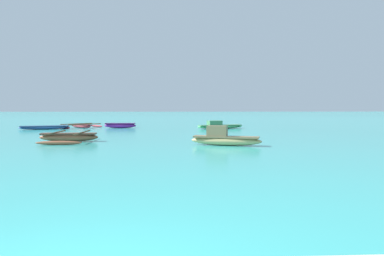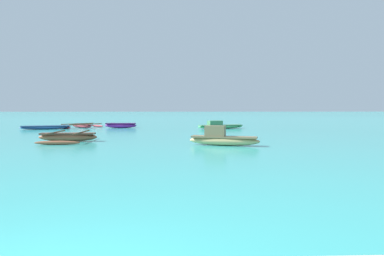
{
  "view_description": "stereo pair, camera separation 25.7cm",
  "coord_description": "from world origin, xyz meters",
  "px_view_note": "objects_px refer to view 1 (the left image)",
  "views": [
    {
      "loc": [
        1.17,
        -2.77,
        1.84
      ],
      "look_at": [
        2.38,
        22.49,
        0.25
      ],
      "focal_mm": 32.0,
      "sensor_mm": 36.0,
      "label": 1
    },
    {
      "loc": [
        1.43,
        -2.78,
        1.84
      ],
      "look_at": [
        2.38,
        22.49,
        0.25
      ],
      "focal_mm": 32.0,
      "sensor_mm": 36.0,
      "label": 2
    }
  ],
  "objects_px": {
    "moored_boat_1": "(120,125)",
    "moored_boat_3": "(45,127)",
    "moored_boat_2": "(219,126)",
    "moored_boat_5": "(81,126)",
    "moored_boat_4": "(224,139)",
    "moored_boat_0": "(69,137)"
  },
  "relations": [
    {
      "from": "moored_boat_1",
      "to": "moored_boat_3",
      "type": "xyz_separation_m",
      "value": [
        -5.82,
        -1.36,
        -0.07
      ]
    },
    {
      "from": "moored_boat_2",
      "to": "moored_boat_3",
      "type": "height_order",
      "value": "moored_boat_2"
    },
    {
      "from": "moored_boat_1",
      "to": "moored_boat_3",
      "type": "height_order",
      "value": "moored_boat_1"
    },
    {
      "from": "moored_boat_5",
      "to": "moored_boat_2",
      "type": "bearing_deg",
      "value": 36.16
    },
    {
      "from": "moored_boat_2",
      "to": "moored_boat_4",
      "type": "bearing_deg",
      "value": -113.13
    },
    {
      "from": "moored_boat_0",
      "to": "moored_boat_3",
      "type": "xyz_separation_m",
      "value": [
        -4.95,
        9.88,
        -0.07
      ]
    },
    {
      "from": "moored_boat_5",
      "to": "moored_boat_1",
      "type": "bearing_deg",
      "value": 37.51
    },
    {
      "from": "moored_boat_3",
      "to": "moored_boat_5",
      "type": "distance_m",
      "value": 2.97
    },
    {
      "from": "moored_boat_4",
      "to": "moored_boat_1",
      "type": "bearing_deg",
      "value": 135.41
    },
    {
      "from": "moored_boat_3",
      "to": "moored_boat_4",
      "type": "bearing_deg",
      "value": -58.37
    },
    {
      "from": "moored_boat_4",
      "to": "moored_boat_0",
      "type": "bearing_deg",
      "value": -177.67
    },
    {
      "from": "moored_boat_0",
      "to": "moored_boat_1",
      "type": "bearing_deg",
      "value": 85.46
    },
    {
      "from": "moored_boat_1",
      "to": "moored_boat_2",
      "type": "height_order",
      "value": "moored_boat_2"
    },
    {
      "from": "moored_boat_1",
      "to": "moored_boat_0",
      "type": "bearing_deg",
      "value": -92.4
    },
    {
      "from": "moored_boat_1",
      "to": "moored_boat_2",
      "type": "bearing_deg",
      "value": -6.03
    },
    {
      "from": "moored_boat_2",
      "to": "moored_boat_3",
      "type": "bearing_deg",
      "value": 163.73
    },
    {
      "from": "moored_boat_2",
      "to": "moored_boat_4",
      "type": "height_order",
      "value": "moored_boat_4"
    },
    {
      "from": "moored_boat_0",
      "to": "moored_boat_5",
      "type": "height_order",
      "value": "moored_boat_0"
    },
    {
      "from": "moored_boat_3",
      "to": "moored_boat_5",
      "type": "height_order",
      "value": "moored_boat_5"
    },
    {
      "from": "moored_boat_1",
      "to": "moored_boat_3",
      "type": "bearing_deg",
      "value": -164.8
    },
    {
      "from": "moored_boat_0",
      "to": "moored_boat_3",
      "type": "distance_m",
      "value": 11.06
    },
    {
      "from": "moored_boat_0",
      "to": "moored_boat_2",
      "type": "height_order",
      "value": "moored_boat_2"
    }
  ]
}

